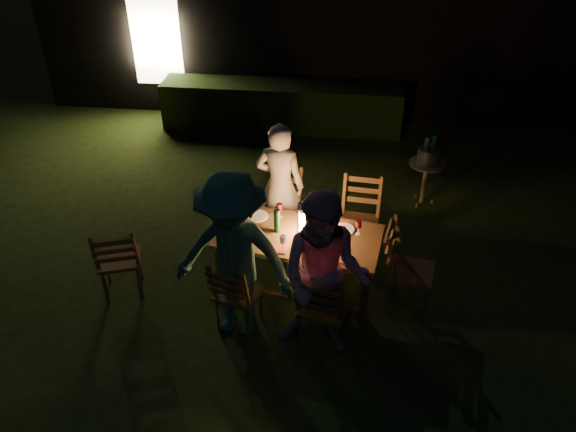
# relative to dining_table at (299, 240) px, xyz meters

# --- Properties ---
(garden_envelope) EXTENTS (40.00, 40.00, 3.20)m
(garden_envelope) POSITION_rel_dining_table_xyz_m (-0.25, 6.71, 0.91)
(garden_envelope) COLOR black
(garden_envelope) RESTS_ON ground
(dining_table) EXTENTS (1.89, 1.14, 0.74)m
(dining_table) POSITION_rel_dining_table_xyz_m (0.00, 0.00, 0.00)
(dining_table) COLOR #4E2F1A
(dining_table) RESTS_ON ground
(chair_near_left) EXTENTS (0.54, 0.56, 0.95)m
(chair_near_left) POSITION_rel_dining_table_xyz_m (-0.56, -0.69, -0.38)
(chair_near_left) COLOR #4E2F1A
(chair_near_left) RESTS_ON ground
(chair_near_right) EXTENTS (0.55, 0.58, 1.03)m
(chair_near_right) POSITION_rel_dining_table_xyz_m (0.33, -0.83, -0.35)
(chair_near_right) COLOR #4E2F1A
(chair_near_right) RESTS_ON ground
(chair_far_left) EXTENTS (0.56, 0.59, 1.05)m
(chair_far_left) POSITION_rel_dining_table_xyz_m (-0.33, 0.83, -0.35)
(chair_far_left) COLOR #4E2F1A
(chair_far_left) RESTS_ON ground
(chair_far_right) EXTENTS (0.51, 0.55, 1.05)m
(chair_far_right) POSITION_rel_dining_table_xyz_m (0.66, 0.68, -0.35)
(chair_far_right) COLOR #4E2F1A
(chair_far_right) RESTS_ON ground
(chair_end) EXTENTS (0.59, 0.56, 1.06)m
(chair_end) POSITION_rel_dining_table_xyz_m (1.21, -0.18, -0.34)
(chair_end) COLOR #4E2F1A
(chair_end) RESTS_ON ground
(chair_spare) EXTENTS (0.58, 0.61, 1.02)m
(chair_spare) POSITION_rel_dining_table_xyz_m (-1.96, -0.33, -0.36)
(chair_spare) COLOR #4E2F1A
(chair_spare) RESTS_ON ground
(person_house_side) EXTENTS (0.65, 0.48, 1.64)m
(person_house_side) POSITION_rel_dining_table_xyz_m (-0.32, 0.88, 0.16)
(person_house_side) COLOR beige
(person_house_side) RESTS_ON ground
(person_opp_right) EXTENTS (0.97, 0.81, 1.81)m
(person_opp_right) POSITION_rel_dining_table_xyz_m (0.32, -0.88, 0.24)
(person_opp_right) COLOR #B67D91
(person_opp_right) RESTS_ON ground
(person_opp_left) EXTENTS (1.31, 0.87, 1.88)m
(person_opp_left) POSITION_rel_dining_table_xyz_m (-0.57, -0.74, 0.28)
(person_opp_left) COLOR #2F5F4B
(person_opp_left) RESTS_ON ground
(lantern) EXTENTS (0.16, 0.16, 0.35)m
(lantern) POSITION_rel_dining_table_xyz_m (0.06, 0.04, 0.23)
(lantern) COLOR white
(lantern) RESTS_ON dining_table
(plate_far_left) EXTENTS (0.25, 0.25, 0.01)m
(plate_far_left) POSITION_rel_dining_table_xyz_m (-0.51, 0.30, 0.08)
(plate_far_left) COLOR white
(plate_far_left) RESTS_ON dining_table
(plate_near_left) EXTENTS (0.25, 0.25, 0.01)m
(plate_near_left) POSITION_rel_dining_table_xyz_m (-0.58, -0.13, 0.08)
(plate_near_left) COLOR white
(plate_near_left) RESTS_ON dining_table
(plate_far_right) EXTENTS (0.25, 0.25, 0.01)m
(plate_far_right) POSITION_rel_dining_table_xyz_m (0.48, 0.15, 0.08)
(plate_far_right) COLOR white
(plate_far_right) RESTS_ON dining_table
(plate_near_right) EXTENTS (0.25, 0.25, 0.01)m
(plate_near_right) POSITION_rel_dining_table_xyz_m (0.41, -0.29, 0.08)
(plate_near_right) COLOR white
(plate_near_right) RESTS_ON dining_table
(wineglass_a) EXTENTS (0.06, 0.06, 0.18)m
(wineglass_a) POSITION_rel_dining_table_xyz_m (-0.25, 0.32, 0.16)
(wineglass_a) COLOR #59070F
(wineglass_a) RESTS_ON dining_table
(wineglass_b) EXTENTS (0.06, 0.06, 0.18)m
(wineglass_b) POSITION_rel_dining_table_xyz_m (-0.73, -0.01, 0.16)
(wineglass_b) COLOR #59070F
(wineglass_b) RESTS_ON dining_table
(wineglass_c) EXTENTS (0.06, 0.06, 0.18)m
(wineglass_c) POSITION_rel_dining_table_xyz_m (0.25, -0.32, 0.16)
(wineglass_c) COLOR #59070F
(wineglass_c) RESTS_ON dining_table
(wineglass_d) EXTENTS (0.06, 0.06, 0.18)m
(wineglass_d) POSITION_rel_dining_table_xyz_m (0.64, 0.08, 0.16)
(wineglass_d) COLOR #59070F
(wineglass_d) RESTS_ON dining_table
(wineglass_e) EXTENTS (0.06, 0.06, 0.18)m
(wineglass_e) POSITION_rel_dining_table_xyz_m (-0.14, -0.28, 0.16)
(wineglass_e) COLOR silver
(wineglass_e) RESTS_ON dining_table
(bottle_table) EXTENTS (0.07, 0.07, 0.28)m
(bottle_table) POSITION_rel_dining_table_xyz_m (-0.25, 0.04, 0.21)
(bottle_table) COLOR #0F471E
(bottle_table) RESTS_ON dining_table
(napkin_left) EXTENTS (0.18, 0.14, 0.01)m
(napkin_left) POSITION_rel_dining_table_xyz_m (-0.20, -0.29, 0.08)
(napkin_left) COLOR red
(napkin_left) RESTS_ON dining_table
(napkin_right) EXTENTS (0.18, 0.14, 0.01)m
(napkin_right) POSITION_rel_dining_table_xyz_m (0.50, -0.38, 0.08)
(napkin_right) COLOR red
(napkin_right) RESTS_ON dining_table
(phone) EXTENTS (0.14, 0.07, 0.01)m
(phone) POSITION_rel_dining_table_xyz_m (-0.66, -0.20, 0.08)
(phone) COLOR black
(phone) RESTS_ON dining_table
(side_table) EXTENTS (0.48, 0.48, 0.65)m
(side_table) POSITION_rel_dining_table_xyz_m (1.57, 2.00, -0.09)
(side_table) COLOR olive
(side_table) RESTS_ON ground
(ice_bucket) EXTENTS (0.30, 0.30, 0.22)m
(ice_bucket) POSITION_rel_dining_table_xyz_m (1.57, 2.00, 0.10)
(ice_bucket) COLOR #A5A8AD
(ice_bucket) RESTS_ON side_table
(bottle_bucket_a) EXTENTS (0.07, 0.07, 0.32)m
(bottle_bucket_a) POSITION_rel_dining_table_xyz_m (1.52, 1.96, 0.15)
(bottle_bucket_a) COLOR #0F471E
(bottle_bucket_a) RESTS_ON side_table
(bottle_bucket_b) EXTENTS (0.07, 0.07, 0.32)m
(bottle_bucket_b) POSITION_rel_dining_table_xyz_m (1.62, 2.04, 0.15)
(bottle_bucket_b) COLOR #0F471E
(bottle_bucket_b) RESTS_ON side_table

